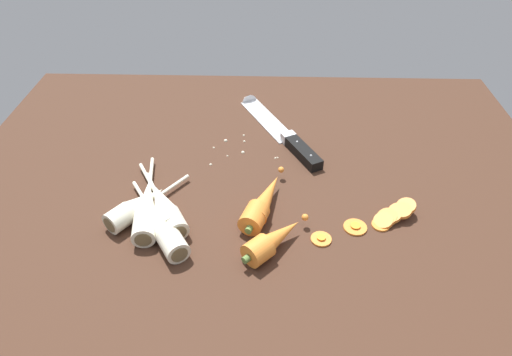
{
  "coord_description": "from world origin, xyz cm",
  "views": [
    {
      "loc": [
        2.06,
        -71.57,
        56.86
      ],
      "look_at": [
        0.0,
        -2.0,
        1.5
      ],
      "focal_mm": 32.27,
      "sensor_mm": 36.0,
      "label": 1
    }
  ],
  "objects_px": {
    "whole_carrot": "(264,202)",
    "whole_carrot_second": "(273,240)",
    "carrot_slice_stack": "(393,215)",
    "parsnip_back": "(164,207)",
    "carrot_slice_stray_mid": "(321,238)",
    "parsnip_outer": "(162,227)",
    "parsnip_mid_right": "(163,207)",
    "chefs_knife": "(276,127)",
    "carrot_slice_stray_near": "(355,226)",
    "parsnip_front": "(137,207)",
    "parsnip_mid_left": "(146,208)"
  },
  "relations": [
    {
      "from": "carrot_slice_stack",
      "to": "parsnip_mid_right",
      "type": "bearing_deg",
      "value": -179.97
    },
    {
      "from": "carrot_slice_stack",
      "to": "carrot_slice_stray_near",
      "type": "xyz_separation_m",
      "value": [
        -0.07,
        -0.02,
        -0.01
      ]
    },
    {
      "from": "whole_carrot_second",
      "to": "parsnip_mid_left",
      "type": "relative_size",
      "value": 0.48
    },
    {
      "from": "whole_carrot",
      "to": "carrot_slice_stray_mid",
      "type": "xyz_separation_m",
      "value": [
        0.1,
        -0.07,
        -0.02
      ]
    },
    {
      "from": "whole_carrot",
      "to": "parsnip_back",
      "type": "xyz_separation_m",
      "value": [
        -0.18,
        -0.02,
        -0.0
      ]
    },
    {
      "from": "carrot_slice_stray_near",
      "to": "carrot_slice_stack",
      "type": "bearing_deg",
      "value": 19.02
    },
    {
      "from": "whole_carrot",
      "to": "whole_carrot_second",
      "type": "bearing_deg",
      "value": -80.21
    },
    {
      "from": "parsnip_back",
      "to": "carrot_slice_stray_mid",
      "type": "distance_m",
      "value": 0.28
    },
    {
      "from": "chefs_knife",
      "to": "parsnip_outer",
      "type": "relative_size",
      "value": 1.6
    },
    {
      "from": "parsnip_mid_right",
      "to": "whole_carrot",
      "type": "bearing_deg",
      "value": 4.82
    },
    {
      "from": "whole_carrot",
      "to": "parsnip_mid_left",
      "type": "xyz_separation_m",
      "value": [
        -0.21,
        -0.02,
        -0.0
      ]
    },
    {
      "from": "parsnip_outer",
      "to": "parsnip_mid_right",
      "type": "bearing_deg",
      "value": 100.02
    },
    {
      "from": "parsnip_front",
      "to": "carrot_slice_stack",
      "type": "bearing_deg",
      "value": 0.15
    },
    {
      "from": "parsnip_back",
      "to": "carrot_slice_stack",
      "type": "height_order",
      "value": "parsnip_back"
    },
    {
      "from": "parsnip_outer",
      "to": "parsnip_mid_left",
      "type": "bearing_deg",
      "value": 129.02
    },
    {
      "from": "parsnip_front",
      "to": "parsnip_mid_left",
      "type": "xyz_separation_m",
      "value": [
        0.02,
        -0.0,
        -0.0
      ]
    },
    {
      "from": "whole_carrot_second",
      "to": "parsnip_mid_right",
      "type": "distance_m",
      "value": 0.21
    },
    {
      "from": "parsnip_mid_left",
      "to": "carrot_slice_stack",
      "type": "relative_size",
      "value": 2.91
    },
    {
      "from": "whole_carrot",
      "to": "parsnip_front",
      "type": "height_order",
      "value": "whole_carrot"
    },
    {
      "from": "parsnip_mid_right",
      "to": "parsnip_outer",
      "type": "xyz_separation_m",
      "value": [
        0.01,
        -0.05,
        -0.0
      ]
    },
    {
      "from": "whole_carrot_second",
      "to": "carrot_slice_stray_mid",
      "type": "height_order",
      "value": "whole_carrot_second"
    },
    {
      "from": "whole_carrot_second",
      "to": "parsnip_front",
      "type": "distance_m",
      "value": 0.25
    },
    {
      "from": "parsnip_front",
      "to": "carrot_slice_stray_near",
      "type": "height_order",
      "value": "parsnip_front"
    },
    {
      "from": "whole_carrot_second",
      "to": "parsnip_outer",
      "type": "relative_size",
      "value": 0.57
    },
    {
      "from": "parsnip_front",
      "to": "parsnip_back",
      "type": "relative_size",
      "value": 0.78
    },
    {
      "from": "whole_carrot",
      "to": "whole_carrot_second",
      "type": "xyz_separation_m",
      "value": [
        0.02,
        -0.09,
        0.0
      ]
    },
    {
      "from": "parsnip_outer",
      "to": "carrot_slice_stray_mid",
      "type": "distance_m",
      "value": 0.27
    },
    {
      "from": "parsnip_front",
      "to": "parsnip_outer",
      "type": "height_order",
      "value": "same"
    },
    {
      "from": "carrot_slice_stray_mid",
      "to": "parsnip_front",
      "type": "bearing_deg",
      "value": 170.74
    },
    {
      "from": "carrot_slice_stack",
      "to": "parsnip_back",
      "type": "bearing_deg",
      "value": -179.95
    },
    {
      "from": "chefs_knife",
      "to": "carrot_slice_stray_mid",
      "type": "relative_size",
      "value": 9.1
    },
    {
      "from": "parsnip_front",
      "to": "carrot_slice_stray_mid",
      "type": "xyz_separation_m",
      "value": [
        0.32,
        -0.05,
        -0.02
      ]
    },
    {
      "from": "whole_carrot",
      "to": "parsnip_mid_left",
      "type": "relative_size",
      "value": 0.74
    },
    {
      "from": "parsnip_mid_left",
      "to": "parsnip_outer",
      "type": "relative_size",
      "value": 1.2
    },
    {
      "from": "chefs_knife",
      "to": "parsnip_back",
      "type": "relative_size",
      "value": 1.53
    },
    {
      "from": "chefs_knife",
      "to": "parsnip_front",
      "type": "height_order",
      "value": "parsnip_front"
    },
    {
      "from": "whole_carrot_second",
      "to": "parsnip_front",
      "type": "relative_size",
      "value": 0.7
    },
    {
      "from": "whole_carrot",
      "to": "parsnip_outer",
      "type": "relative_size",
      "value": 0.89
    },
    {
      "from": "parsnip_mid_right",
      "to": "carrot_slice_stack",
      "type": "height_order",
      "value": "parsnip_mid_right"
    },
    {
      "from": "carrot_slice_stack",
      "to": "carrot_slice_stray_mid",
      "type": "xyz_separation_m",
      "value": [
        -0.13,
        -0.05,
        -0.01
      ]
    },
    {
      "from": "whole_carrot",
      "to": "parsnip_outer",
      "type": "xyz_separation_m",
      "value": [
        -0.17,
        -0.07,
        -0.0
      ]
    },
    {
      "from": "whole_carrot",
      "to": "carrot_slice_stray_mid",
      "type": "height_order",
      "value": "whole_carrot"
    },
    {
      "from": "parsnip_back",
      "to": "parsnip_front",
      "type": "bearing_deg",
      "value": -179.01
    },
    {
      "from": "whole_carrot_second",
      "to": "carrot_slice_stray_near",
      "type": "relative_size",
      "value": 2.8
    },
    {
      "from": "parsnip_mid_left",
      "to": "carrot_slice_stack",
      "type": "distance_m",
      "value": 0.44
    },
    {
      "from": "parsnip_front",
      "to": "carrot_slice_stray_mid",
      "type": "relative_size",
      "value": 4.63
    },
    {
      "from": "whole_carrot",
      "to": "carrot_slice_stack",
      "type": "height_order",
      "value": "whole_carrot"
    },
    {
      "from": "whole_carrot",
      "to": "whole_carrot_second",
      "type": "relative_size",
      "value": 1.55
    },
    {
      "from": "parsnip_back",
      "to": "parsnip_outer",
      "type": "relative_size",
      "value": 1.04
    },
    {
      "from": "chefs_knife",
      "to": "whole_carrot_second",
      "type": "distance_m",
      "value": 0.37
    }
  ]
}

